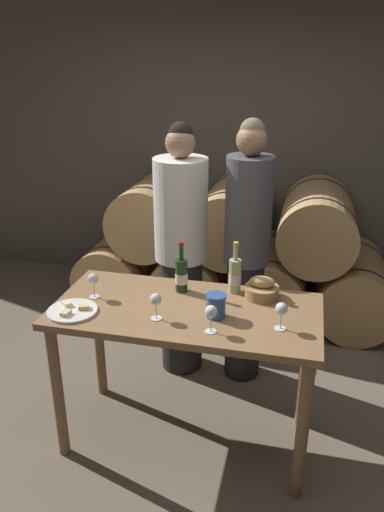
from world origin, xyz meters
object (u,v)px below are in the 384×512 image
object	(u,v)px
wine_glass_right	(281,310)
blue_crock	(216,305)
tasting_table	(186,329)
wine_glass_far_left	(93,280)
person_left	(181,253)
cheese_plate	(72,310)
bread_basket	(262,289)
wine_glass_left	(156,300)
wine_glass_center	(211,313)
wine_bottle_red	(181,275)
wine_bottle_white	(235,275)
person_right	(247,253)

from	to	relation	value
wine_glass_right	blue_crock	bearing A→B (deg)	171.98
tasting_table	wine_glass_far_left	size ratio (longest dim) A/B	9.95
person_left	blue_crock	xyz separation A→B (m)	(0.39, -0.79, 0.06)
cheese_plate	tasting_table	bearing A→B (deg)	17.49
tasting_table	bread_basket	distance (m)	0.48
wine_glass_right	person_left	bearing A→B (deg)	131.11
wine_glass_left	wine_glass_center	world-z (taller)	same
wine_bottle_red	tasting_table	bearing A→B (deg)	-68.87
blue_crock	wine_glass_right	size ratio (longest dim) A/B	0.88
blue_crock	cheese_plate	distance (m)	0.77
tasting_table	blue_crock	world-z (taller)	blue_crock
wine_bottle_red	wine_glass_center	xyz separation A→B (m)	(0.25, -0.41, 0.00)
wine_bottle_white	wine_glass_right	distance (m)	0.46
wine_bottle_red	wine_bottle_white	distance (m)	0.31
bread_basket	wine_glass_far_left	bearing A→B (deg)	-166.65
tasting_table	wine_glass_center	size ratio (longest dim) A/B	9.95
wine_glass_center	wine_glass_right	size ratio (longest dim) A/B	1.00
blue_crock	cheese_plate	size ratio (longest dim) A/B	0.48
wine_bottle_white	wine_glass_far_left	world-z (taller)	wine_bottle_white
person_right	wine_glass_far_left	xyz separation A→B (m)	(-0.77, -0.73, 0.06)
wine_bottle_red	blue_crock	xyz separation A→B (m)	(0.25, -0.25, -0.03)
tasting_table	wine_glass_far_left	distance (m)	0.59
person_right	wine_glass_right	xyz separation A→B (m)	(0.28, -0.84, 0.06)
person_right	cheese_plate	world-z (taller)	person_right
wine_bottle_white	wine_glass_left	size ratio (longest dim) A/B	2.10
bread_basket	wine_glass_far_left	world-z (taller)	wine_glass_far_left
person_left	wine_glass_far_left	world-z (taller)	person_left
wine_bottle_red	wine_glass_far_left	size ratio (longest dim) A/B	2.08
wine_bottle_red	wine_glass_far_left	xyz separation A→B (m)	(-0.46, -0.19, 0.00)
bread_basket	wine_glass_left	world-z (taller)	wine_glass_left
wine_bottle_red	wine_glass_center	distance (m)	0.48
blue_crock	wine_glass_center	world-z (taller)	wine_glass_center
person_left	person_right	distance (m)	0.45
wine_bottle_red	blue_crock	distance (m)	0.36
person_left	person_right	size ratio (longest dim) A/B	0.98
tasting_table	wine_bottle_red	distance (m)	0.32
tasting_table	wine_glass_left	bearing A→B (deg)	-129.54
tasting_table	wine_glass_left	size ratio (longest dim) A/B	9.95
person_right	wine_bottle_red	size ratio (longest dim) A/B	5.97
tasting_table	wine_glass_left	distance (m)	0.31
wine_bottle_red	wine_glass_left	size ratio (longest dim) A/B	2.08
wine_bottle_white	wine_glass_right	size ratio (longest dim) A/B	2.10
wine_bottle_white	wine_glass_right	world-z (taller)	wine_bottle_white
person_right	cheese_plate	size ratio (longest dim) A/B	6.77
wine_glass_left	wine_glass_right	distance (m)	0.64
cheese_plate	person_right	bearing A→B (deg)	48.27
person_left	tasting_table	bearing A→B (deg)	-73.58
wine_glass_far_left	person_left	bearing A→B (deg)	66.02
wine_bottle_red	wine_glass_center	size ratio (longest dim) A/B	2.08
bread_basket	cheese_plate	distance (m)	1.05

